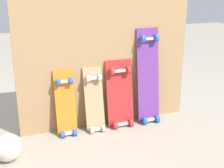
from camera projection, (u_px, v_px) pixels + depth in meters
ground_plane at (109, 125)px, 2.73m from camera, size 12.00×12.00×0.00m
plywood_wall_panel at (106, 45)px, 2.57m from camera, size 1.51×0.04×1.42m
skateboard_orange at (66, 107)px, 2.51m from camera, size 0.16×0.16×0.61m
skateboard_natural at (95, 104)px, 2.59m from camera, size 0.16×0.18×0.61m
skateboard_red at (120, 97)px, 2.67m from camera, size 0.24×0.17×0.64m
skateboard_purple at (148, 80)px, 2.72m from camera, size 0.20×0.18×0.90m
rubber_ball at (8, 147)px, 2.16m from camera, size 0.20×0.20×0.20m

